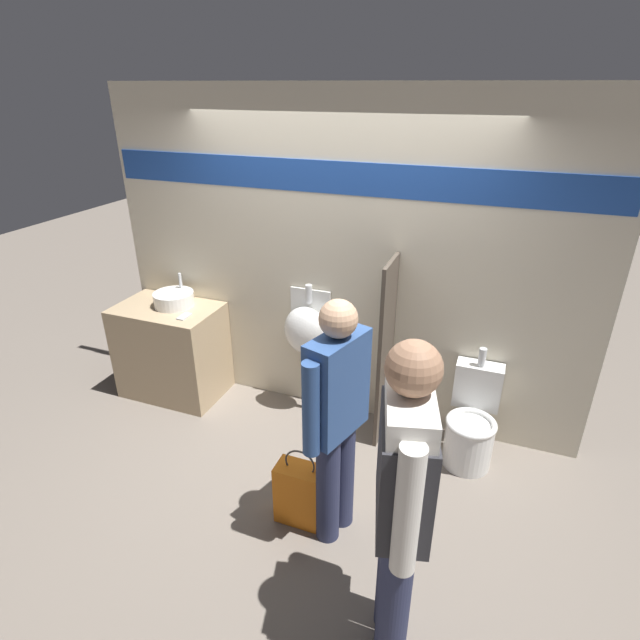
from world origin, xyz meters
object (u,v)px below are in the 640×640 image
(cell_phone, at_px, (184,316))
(urinal_near_counter, at_px, (306,330))
(shopping_bag, at_px, (301,493))
(person_with_lanyard, at_px, (337,415))
(person_in_vest, at_px, (402,489))
(toilet, at_px, (471,425))
(sink_basin, at_px, (174,299))

(cell_phone, xyz_separation_m, urinal_near_counter, (1.00, 0.30, -0.09))
(urinal_near_counter, xyz_separation_m, shopping_bag, (0.45, -1.21, -0.56))
(cell_phone, distance_m, shopping_bag, 1.83)
(person_with_lanyard, bearing_deg, person_in_vest, -121.44)
(urinal_near_counter, xyz_separation_m, person_in_vest, (1.20, -1.78, 0.25))
(toilet, bearing_deg, urinal_near_counter, 173.38)
(shopping_bag, bearing_deg, urinal_near_counter, 110.42)
(sink_basin, relative_size, person_with_lanyard, 0.21)
(person_in_vest, relative_size, shopping_bag, 3.06)
(cell_phone, relative_size, person_with_lanyard, 0.08)
(person_in_vest, distance_m, person_with_lanyard, 0.79)
(person_in_vest, bearing_deg, urinal_near_counter, 19.42)
(toilet, bearing_deg, cell_phone, -176.84)
(sink_basin, distance_m, urinal_near_counter, 1.24)
(sink_basin, xyz_separation_m, urinal_near_counter, (1.23, 0.12, -0.15))
(person_in_vest, bearing_deg, shopping_bag, 38.30)
(sink_basin, height_order, toilet, sink_basin)
(person_in_vest, distance_m, shopping_bag, 1.24)
(sink_basin, distance_m, cell_phone, 0.29)
(cell_phone, xyz_separation_m, person_in_vest, (2.20, -1.47, 0.16))
(cell_phone, bearing_deg, person_in_vest, -33.81)
(urinal_near_counter, distance_m, toilet, 1.52)
(toilet, height_order, shopping_bag, toilet)
(urinal_near_counter, bearing_deg, shopping_bag, -69.58)
(sink_basin, relative_size, person_in_vest, 0.20)
(person_with_lanyard, bearing_deg, urinal_near_counter, 47.13)
(cell_phone, relative_size, toilet, 0.16)
(urinal_near_counter, bearing_deg, cell_phone, -163.26)
(sink_basin, height_order, urinal_near_counter, urinal_near_counter)
(person_in_vest, bearing_deg, sink_basin, 41.06)
(cell_phone, distance_m, urinal_near_counter, 1.05)
(toilet, relative_size, person_in_vest, 0.50)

